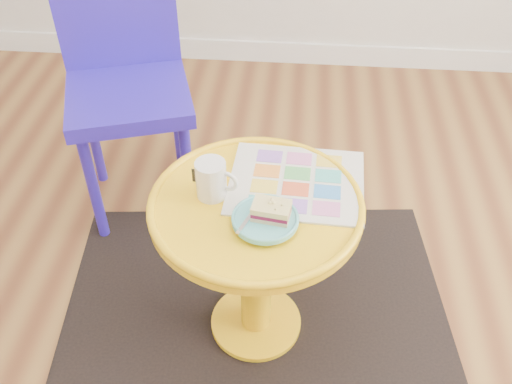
# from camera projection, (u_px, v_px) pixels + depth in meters

# --- Properties ---
(floor) EXTENTS (4.00, 4.00, 0.00)m
(floor) POSITION_uv_depth(u_px,v_px,m) (280.00, 377.00, 1.78)
(floor) COLOR brown
(floor) RESTS_ON ground
(room_walls) EXTENTS (4.00, 4.00, 4.00)m
(room_walls) POSITION_uv_depth(u_px,v_px,m) (71.00, 151.00, 2.54)
(room_walls) COLOR silver
(room_walls) RESTS_ON ground
(rug) EXTENTS (1.40, 1.22, 0.01)m
(rug) POSITION_uv_depth(u_px,v_px,m) (256.00, 324.00, 1.92)
(rug) COLOR black
(rug) RESTS_ON ground
(side_table) EXTENTS (0.59, 0.59, 0.56)m
(side_table) POSITION_uv_depth(u_px,v_px,m) (256.00, 243.00, 1.66)
(side_table) COLOR yellow
(side_table) RESTS_ON ground
(chair) EXTENTS (0.55, 0.55, 0.98)m
(chair) POSITION_uv_depth(u_px,v_px,m) (125.00, 70.00, 2.08)
(chair) COLOR #2D1CB9
(chair) RESTS_ON ground
(newspaper) EXTENTS (0.39, 0.34, 0.01)m
(newspaper) POSITION_uv_depth(u_px,v_px,m) (296.00, 182.00, 1.61)
(newspaper) COLOR silver
(newspaper) RESTS_ON side_table
(mug) EXTENTS (0.12, 0.08, 0.11)m
(mug) POSITION_uv_depth(u_px,v_px,m) (212.00, 178.00, 1.54)
(mug) COLOR silver
(mug) RESTS_ON side_table
(plate) EXTENTS (0.17, 0.17, 0.02)m
(plate) POSITION_uv_depth(u_px,v_px,m) (265.00, 220.00, 1.48)
(plate) COLOR #5ABBC0
(plate) RESTS_ON newspaper
(cake_slice) EXTENTS (0.11, 0.08, 0.04)m
(cake_slice) POSITION_uv_depth(u_px,v_px,m) (271.00, 210.00, 1.46)
(cake_slice) COLOR #D3BC8C
(cake_slice) RESTS_ON plate
(fork) EXTENTS (0.07, 0.14, 0.00)m
(fork) POSITION_uv_depth(u_px,v_px,m) (251.00, 215.00, 1.48)
(fork) COLOR silver
(fork) RESTS_ON plate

